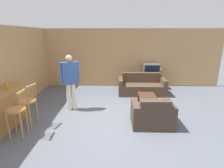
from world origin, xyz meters
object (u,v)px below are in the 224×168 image
(bar_chair_mid, at_px, (28,104))
(coffee_table, at_px, (148,98))
(bottle, at_px, (6,85))
(couch_far, at_px, (142,87))
(bar_chair_near, at_px, (17,113))
(tv, at_px, (151,70))
(table_lamp, at_px, (159,67))
(tv_unit, at_px, (150,82))
(armchair_near, at_px, (152,115))
(person_by_window, at_px, (70,80))

(bar_chair_mid, xyz_separation_m, coffee_table, (3.34, 1.30, -0.30))
(bar_chair_mid, xyz_separation_m, bottle, (-0.57, 0.12, 0.47))
(couch_far, bearing_deg, bar_chair_mid, -141.39)
(bar_chair_near, height_order, tv, bar_chair_near)
(bar_chair_mid, distance_m, tv, 5.14)
(bar_chair_mid, relative_size, table_lamp, 2.19)
(bar_chair_mid, relative_size, tv, 1.67)
(tv, bearing_deg, couch_far, -123.52)
(coffee_table, height_order, tv_unit, tv_unit)
(couch_far, distance_m, armchair_near, 2.60)
(armchair_near, xyz_separation_m, coffee_table, (0.10, 1.24, 0.01))
(table_lamp, bearing_deg, bar_chair_near, -136.44)
(coffee_table, xyz_separation_m, person_by_window, (-2.48, -0.26, 0.68))
(bar_chair_near, relative_size, bottle, 4.31)
(armchair_near, bearing_deg, person_by_window, 157.44)
(bar_chair_near, distance_m, couch_far, 4.61)
(couch_far, bearing_deg, bottle, -146.94)
(coffee_table, xyz_separation_m, table_lamp, (0.81, 2.12, 0.65))
(armchair_near, bearing_deg, tv, 80.04)
(bar_chair_near, height_order, tv_unit, bar_chair_near)
(bar_chair_mid, height_order, tv_unit, bar_chair_mid)
(bar_chair_near, height_order, table_lamp, bar_chair_near)
(armchair_near, height_order, table_lamp, table_lamp)
(bottle, bearing_deg, coffee_table, 16.72)
(bar_chair_near, xyz_separation_m, coffee_table, (3.34, 1.82, -0.30))
(armchair_near, xyz_separation_m, table_lamp, (0.91, 3.37, 0.66))
(bar_chair_near, height_order, person_by_window, person_by_window)
(tv_unit, xyz_separation_m, table_lamp, (0.32, 0.00, 0.67))
(armchair_near, bearing_deg, bar_chair_mid, -179.06)
(couch_far, height_order, bottle, bottle)
(bar_chair_mid, xyz_separation_m, tv, (3.83, 3.42, 0.23))
(armchair_near, relative_size, table_lamp, 2.06)
(couch_far, distance_m, tv, 1.06)
(bar_chair_mid, relative_size, armchair_near, 1.06)
(armchair_near, height_order, coffee_table, armchair_near)
(bottle, bearing_deg, table_lamp, 34.94)
(table_lamp, bearing_deg, person_by_window, -144.11)
(bar_chair_near, bearing_deg, bottle, 130.97)
(tv, distance_m, bottle, 5.50)
(bar_chair_mid, bearing_deg, armchair_near, 0.94)
(tv, bearing_deg, person_by_window, -141.30)
(bar_chair_mid, xyz_separation_m, person_by_window, (0.86, 1.04, 0.39))
(tv_unit, xyz_separation_m, bottle, (-4.39, -3.30, 0.80))
(table_lamp, bearing_deg, tv_unit, -180.00)
(bar_chair_near, distance_m, armchair_near, 3.30)
(bar_chair_mid, relative_size, coffee_table, 1.15)
(bottle, bearing_deg, armchair_near, -1.05)
(tv_unit, height_order, table_lamp, table_lamp)
(coffee_table, bearing_deg, bar_chair_mid, -158.80)
(bar_chair_mid, height_order, person_by_window, person_by_window)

